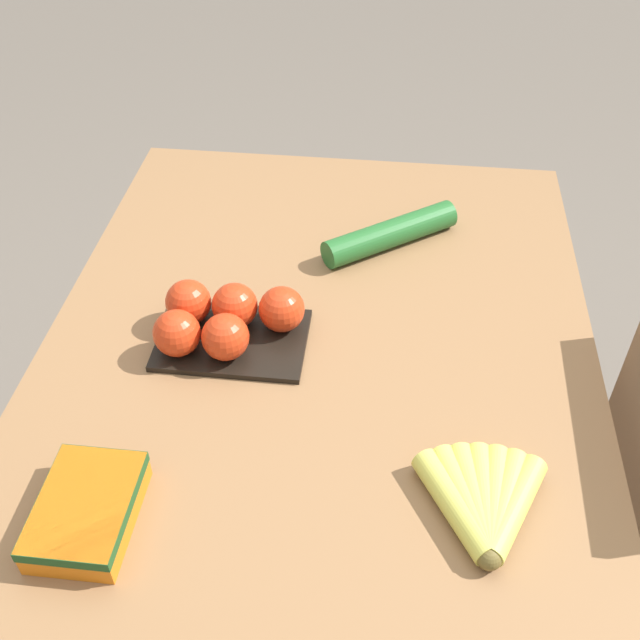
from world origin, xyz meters
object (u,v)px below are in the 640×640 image
Objects in this scene: carrot_bag at (86,509)px; cucumber_near at (390,234)px; banana_bunch at (483,504)px; tomato_pack at (224,320)px.

carrot_bag is 0.66× the size of cucumber_near.
cucumber_near reaches higher than carrot_bag.
banana_bunch is at bearing 14.19° from cucumber_near.
carrot_bag is at bearing -16.19° from tomato_pack.
carrot_bag reaches higher than banana_bunch.
carrot_bag is (0.07, -0.50, 0.01)m from banana_bunch.
carrot_bag is at bearing -82.09° from banana_bunch.
cucumber_near is at bearing -165.81° from banana_bunch.
tomato_pack is 0.38m from cucumber_near.
banana_bunch is 0.58m from cucumber_near.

